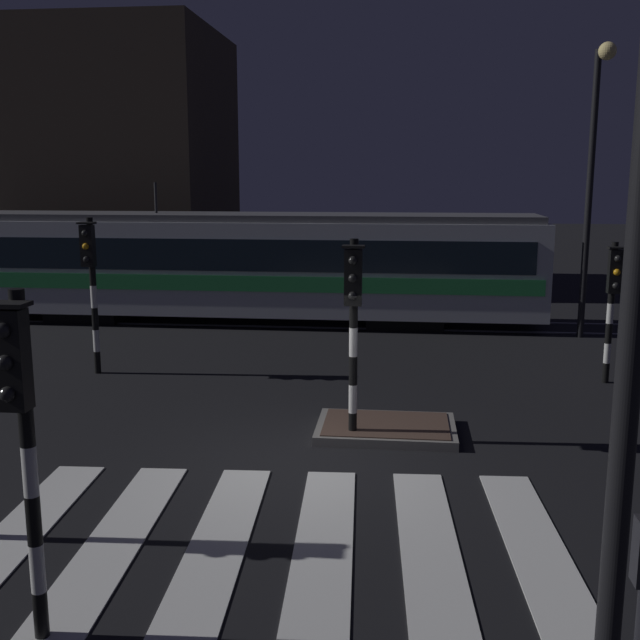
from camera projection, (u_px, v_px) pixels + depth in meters
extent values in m
plane|color=black|center=(300.00, 465.00, 11.64)|extent=(120.00, 120.00, 0.00)
cube|color=#59595E|center=(349.00, 328.00, 21.88)|extent=(80.00, 0.12, 0.03)
cube|color=#59595E|center=(352.00, 319.00, 23.28)|extent=(80.00, 0.12, 0.03)
cube|color=silver|center=(17.00, 534.00, 9.36)|extent=(0.92, 4.41, 0.02)
cube|color=silver|center=(118.00, 537.00, 9.29)|extent=(0.92, 4.41, 0.02)
cube|color=silver|center=(220.00, 540.00, 9.22)|extent=(0.92, 4.41, 0.02)
cube|color=silver|center=(324.00, 543.00, 9.15)|extent=(0.92, 4.41, 0.02)
cube|color=silver|center=(429.00, 546.00, 9.07)|extent=(0.92, 4.41, 0.02)
cube|color=silver|center=(536.00, 549.00, 9.00)|extent=(0.92, 4.41, 0.02)
cube|color=slate|center=(386.00, 429.00, 13.03)|extent=(2.37, 1.60, 0.16)
cube|color=#4C382D|center=(386.00, 424.00, 13.01)|extent=(2.13, 1.44, 0.02)
cylinder|color=black|center=(41.00, 615.00, 7.25)|extent=(0.14, 0.14, 0.48)
cylinder|color=white|center=(37.00, 568.00, 7.16)|extent=(0.14, 0.14, 0.48)
cylinder|color=black|center=(34.00, 520.00, 7.07)|extent=(0.14, 0.14, 0.48)
cylinder|color=white|center=(30.00, 471.00, 6.98)|extent=(0.14, 0.14, 0.48)
cylinder|color=black|center=(26.00, 421.00, 6.88)|extent=(0.14, 0.14, 0.48)
cylinder|color=white|center=(22.00, 369.00, 6.79)|extent=(0.14, 0.14, 0.48)
cylinder|color=black|center=(18.00, 316.00, 6.70)|extent=(0.14, 0.14, 0.48)
cube|color=black|center=(11.00, 360.00, 6.60)|extent=(0.28, 0.20, 0.90)
sphere|color=black|center=(2.00, 331.00, 6.44)|extent=(0.14, 0.14, 0.14)
sphere|color=black|center=(5.00, 363.00, 6.50)|extent=(0.14, 0.14, 0.14)
sphere|color=black|center=(7.00, 394.00, 6.55)|extent=(0.14, 0.14, 0.14)
cube|color=black|center=(7.00, 304.00, 6.51)|extent=(0.36, 0.24, 0.04)
cylinder|color=black|center=(353.00, 426.00, 12.67)|extent=(0.14, 0.14, 0.48)
cylinder|color=white|center=(353.00, 399.00, 12.58)|extent=(0.14, 0.14, 0.48)
cylinder|color=black|center=(353.00, 371.00, 12.49)|extent=(0.14, 0.14, 0.48)
cylinder|color=white|center=(353.00, 342.00, 12.40)|extent=(0.14, 0.14, 0.48)
cylinder|color=black|center=(354.00, 313.00, 12.31)|extent=(0.14, 0.14, 0.48)
cylinder|color=white|center=(354.00, 284.00, 12.21)|extent=(0.14, 0.14, 0.48)
cylinder|color=black|center=(354.00, 254.00, 12.12)|extent=(0.14, 0.14, 0.48)
cube|color=black|center=(353.00, 277.00, 12.02)|extent=(0.28, 0.20, 0.90)
sphere|color=black|center=(353.00, 261.00, 11.86)|extent=(0.14, 0.14, 0.14)
sphere|color=black|center=(353.00, 278.00, 11.92)|extent=(0.14, 0.14, 0.14)
sphere|color=black|center=(353.00, 296.00, 11.97)|extent=(0.14, 0.14, 0.14)
cube|color=black|center=(353.00, 247.00, 11.93)|extent=(0.36, 0.24, 0.04)
cylinder|color=black|center=(98.00, 362.00, 16.97)|extent=(0.14, 0.14, 0.50)
cylinder|color=white|center=(96.00, 341.00, 16.88)|extent=(0.14, 0.14, 0.50)
cylinder|color=black|center=(95.00, 319.00, 16.78)|extent=(0.14, 0.14, 0.50)
cylinder|color=white|center=(94.00, 297.00, 16.69)|extent=(0.14, 0.14, 0.50)
cylinder|color=black|center=(93.00, 274.00, 16.60)|extent=(0.14, 0.14, 0.50)
cylinder|color=white|center=(91.00, 252.00, 16.50)|extent=(0.14, 0.14, 0.50)
cylinder|color=black|center=(90.00, 229.00, 16.41)|extent=(0.14, 0.14, 0.50)
cube|color=black|center=(88.00, 246.00, 16.31)|extent=(0.28, 0.20, 0.90)
sphere|color=black|center=(85.00, 233.00, 16.15)|extent=(0.14, 0.14, 0.14)
sphere|color=orange|center=(86.00, 246.00, 16.20)|extent=(0.14, 0.14, 0.14)
sphere|color=black|center=(86.00, 259.00, 16.26)|extent=(0.14, 0.14, 0.14)
cube|color=black|center=(86.00, 223.00, 16.22)|extent=(0.36, 0.24, 0.04)
cylinder|color=black|center=(606.00, 373.00, 16.20)|extent=(0.14, 0.14, 0.43)
cylinder|color=white|center=(607.00, 353.00, 16.12)|extent=(0.14, 0.14, 0.43)
cylinder|color=black|center=(609.00, 333.00, 16.03)|extent=(0.14, 0.14, 0.43)
cylinder|color=white|center=(610.00, 313.00, 15.95)|extent=(0.14, 0.14, 0.43)
cylinder|color=black|center=(612.00, 293.00, 15.87)|extent=(0.14, 0.14, 0.43)
cylinder|color=white|center=(613.00, 273.00, 15.79)|extent=(0.14, 0.14, 0.43)
cylinder|color=black|center=(615.00, 252.00, 15.71)|extent=(0.14, 0.14, 0.43)
cube|color=black|center=(615.00, 272.00, 15.62)|extent=(0.28, 0.20, 0.90)
sphere|color=black|center=(618.00, 259.00, 15.46)|extent=(0.14, 0.14, 0.14)
sphere|color=orange|center=(617.00, 272.00, 15.51)|extent=(0.14, 0.14, 0.14)
sphere|color=black|center=(616.00, 286.00, 15.56)|extent=(0.14, 0.14, 0.14)
cube|color=black|center=(617.00, 248.00, 15.52)|extent=(0.36, 0.24, 0.04)
cylinder|color=black|center=(632.00, 325.00, 5.12)|extent=(0.18, 0.18, 6.76)
cylinder|color=black|center=(589.00, 198.00, 20.07)|extent=(0.18, 0.18, 7.53)
cylinder|color=black|center=(603.00, 50.00, 18.94)|extent=(0.10, 0.90, 0.10)
sphere|color=#F9E08C|center=(607.00, 51.00, 18.51)|extent=(0.44, 0.44, 0.44)
cube|color=silver|center=(244.00, 266.00, 22.60)|extent=(17.50, 2.50, 2.70)
cube|color=green|center=(235.00, 283.00, 21.43)|extent=(17.15, 0.04, 0.44)
cube|color=green|center=(252.00, 272.00, 23.91)|extent=(17.15, 0.04, 0.44)
cube|color=black|center=(234.00, 255.00, 21.28)|extent=(16.63, 0.03, 0.90)
cube|color=#4C4C51|center=(243.00, 217.00, 22.33)|extent=(17.15, 2.30, 0.20)
cylinder|color=#262628|center=(156.00, 199.00, 22.52)|extent=(0.08, 0.08, 1.00)
cube|color=black|center=(405.00, 319.00, 22.38)|extent=(2.20, 2.00, 0.35)
cube|color=black|center=(92.00, 313.00, 23.41)|extent=(2.20, 2.00, 0.35)
sphere|color=#F9F2CC|center=(545.00, 284.00, 21.73)|extent=(0.24, 0.24, 0.24)
cube|color=#42382D|center=(33.00, 160.00, 30.76)|extent=(15.29, 8.00, 9.89)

